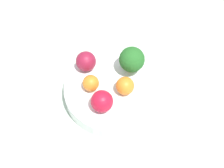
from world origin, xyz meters
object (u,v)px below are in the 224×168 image
Objects in this scene: broccoli at (132,60)px; apple_green at (86,61)px; orange_back at (91,83)px; orange_front at (125,86)px; apple_red at (103,102)px; bowl at (112,91)px.

broccoli is 1.50× the size of apple_green.
orange_front is at bearing -75.05° from orange_back.
apple_red is 0.12m from apple_green.
apple_green is at bearing 43.38° from apple_red.
apple_red reaches higher than apple_green.
apple_red is (-0.12, 0.02, -0.02)m from broccoli.
orange_front is at bearing -92.33° from bowl.
apple_green is at bearing 107.54° from broccoli.
orange_front reaches higher than bowl.
bowl is 5.33× the size of orange_front.
orange_back is at bearing 104.95° from orange_front.
apple_red is at bearing -176.56° from bowl.
apple_green reaches higher than orange_front.
apple_red reaches higher than bowl.
apple_red is at bearing 169.76° from broccoli.
broccoli reaches higher than orange_back.
broccoli is 1.89× the size of orange_back.
orange_back is (0.04, 0.05, -0.01)m from apple_red.
orange_front is (0.06, -0.03, -0.00)m from apple_red.
orange_front is 0.08m from orange_back.
orange_back reaches higher than bowl.
bowl is at bearing -63.81° from orange_back.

